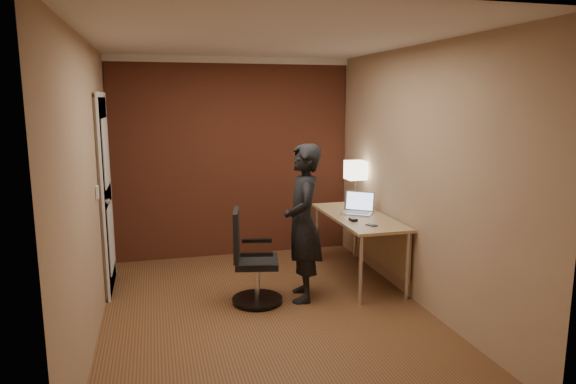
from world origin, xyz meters
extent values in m
plane|color=brown|center=(0.00, 0.00, 0.00)|extent=(4.00, 4.00, 0.00)
plane|color=white|center=(0.00, 0.00, 2.50)|extent=(4.00, 4.00, 0.00)
plane|color=tan|center=(0.00, 2.00, 1.25)|extent=(3.00, 0.00, 3.00)
plane|color=tan|center=(0.00, -2.00, 1.25)|extent=(3.00, 0.00, 3.00)
plane|color=tan|center=(-1.50, 0.00, 1.25)|extent=(0.00, 4.00, 4.00)
plane|color=tan|center=(1.50, 0.00, 1.25)|extent=(0.00, 4.00, 4.00)
cube|color=brown|center=(0.00, 1.97, 1.25)|extent=(2.98, 0.06, 2.50)
cube|color=silver|center=(0.00, 1.96, 2.46)|extent=(3.00, 0.08, 0.08)
cube|color=silver|center=(0.00, -1.96, 2.46)|extent=(3.00, 0.08, 0.08)
cube|color=silver|center=(-1.46, 0.00, 2.46)|extent=(0.08, 4.00, 0.08)
cube|color=silver|center=(1.46, 0.00, 2.46)|extent=(0.08, 4.00, 0.08)
cube|color=silver|center=(-1.48, 1.10, 1.00)|extent=(0.05, 0.82, 2.02)
cube|color=silver|center=(-1.46, 1.10, 1.00)|extent=(0.02, 0.92, 2.12)
cylinder|color=silver|center=(-1.43, 0.77, 1.00)|extent=(0.05, 0.05, 0.05)
cube|color=silver|center=(-1.49, 0.45, 1.15)|extent=(0.02, 0.08, 0.12)
cube|color=tan|center=(1.18, 0.66, 0.71)|extent=(0.60, 1.50, 0.03)
cube|color=tan|center=(1.46, 0.66, 0.43)|extent=(0.02, 1.38, 0.54)
cylinder|color=silver|center=(0.93, -0.03, 0.35)|extent=(0.04, 0.04, 0.70)
cylinder|color=silver|center=(0.93, 1.35, 0.35)|extent=(0.04, 0.04, 0.70)
cylinder|color=silver|center=(1.43, -0.03, 0.35)|extent=(0.04, 0.04, 0.70)
cylinder|color=silver|center=(1.43, 1.35, 0.35)|extent=(0.04, 0.04, 0.70)
cube|color=silver|center=(1.35, 1.20, 0.74)|extent=(0.11, 0.11, 0.01)
cylinder|color=silver|center=(1.35, 1.20, 0.90)|extent=(0.01, 0.01, 0.30)
cube|color=white|center=(1.35, 1.20, 1.16)|extent=(0.22, 0.22, 0.22)
cube|color=silver|center=(1.19, 0.75, 0.74)|extent=(0.40, 0.38, 0.01)
cube|color=silver|center=(1.26, 0.84, 0.85)|extent=(0.30, 0.24, 0.22)
cube|color=#B2CCF2|center=(1.26, 0.83, 0.85)|extent=(0.27, 0.21, 0.19)
cube|color=gray|center=(1.19, 0.74, 0.75)|extent=(0.30, 0.27, 0.00)
cube|color=black|center=(1.03, 0.43, 0.75)|extent=(0.07, 0.10, 0.03)
cube|color=black|center=(1.13, 0.20, 0.73)|extent=(0.10, 0.13, 0.01)
cylinder|color=black|center=(-0.04, 0.27, 0.04)|extent=(0.50, 0.50, 0.03)
cylinder|color=silver|center=(-0.04, 0.27, 0.22)|extent=(0.05, 0.05, 0.37)
cube|color=black|center=(-0.04, 0.27, 0.42)|extent=(0.48, 0.48, 0.06)
cube|color=black|center=(-0.23, 0.31, 0.70)|extent=(0.12, 0.38, 0.49)
cube|color=black|center=(0.01, 0.50, 0.57)|extent=(0.31, 0.10, 0.04)
cube|color=black|center=(-0.08, 0.04, 0.57)|extent=(0.31, 0.10, 0.04)
imported|color=black|center=(0.43, 0.27, 0.78)|extent=(0.48, 0.64, 1.57)
camera|label=1|loc=(-0.97, -4.46, 1.99)|focal=32.00mm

